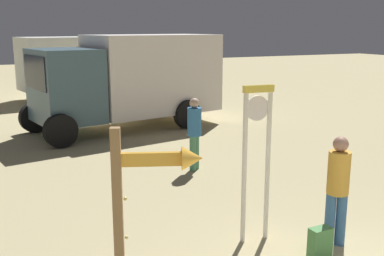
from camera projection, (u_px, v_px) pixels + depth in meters
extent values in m
cylinder|color=white|center=(244.00, 170.00, 6.54)|extent=(0.07, 0.07, 2.22)
cylinder|color=white|center=(268.00, 167.00, 6.67)|extent=(0.07, 0.07, 2.22)
cube|color=yellow|center=(259.00, 89.00, 6.36)|extent=(0.47, 0.12, 0.10)
cylinder|color=white|center=(257.00, 108.00, 6.44)|extent=(0.36, 0.07, 0.36)
cube|color=black|center=(256.00, 108.00, 6.47)|extent=(0.05, 0.02, 0.08)
cube|color=black|center=(256.00, 108.00, 6.47)|extent=(0.12, 0.02, 0.11)
cube|color=#9E794E|center=(119.00, 228.00, 4.73)|extent=(0.13, 0.13, 2.14)
cube|color=#FBB237|center=(152.00, 159.00, 4.60)|extent=(0.60, 0.28, 0.14)
cone|color=#FBB237|center=(192.00, 158.00, 4.63)|extent=(0.30, 0.32, 0.25)
sphere|color=#F5E280|center=(127.00, 237.00, 4.76)|extent=(0.04, 0.04, 0.04)
sphere|color=#EFE286|center=(125.00, 199.00, 4.67)|extent=(0.04, 0.04, 0.04)
sphere|color=#FFE487|center=(124.00, 159.00, 4.58)|extent=(0.04, 0.04, 0.04)
cylinder|color=#39669B|center=(341.00, 219.00, 6.59)|extent=(0.15, 0.15, 0.79)
cylinder|color=#39669B|center=(330.00, 219.00, 6.61)|extent=(0.15, 0.15, 0.79)
cylinder|color=gold|center=(339.00, 173.00, 6.45)|extent=(0.31, 0.31, 0.62)
sphere|color=#9F715C|center=(341.00, 144.00, 6.36)|extent=(0.22, 0.22, 0.22)
cube|color=#4C894A|center=(320.00, 244.00, 6.18)|extent=(0.31, 0.17, 0.47)
cube|color=#57863E|center=(314.00, 246.00, 6.29)|extent=(0.22, 0.04, 0.21)
cylinder|color=#4B8761|center=(196.00, 152.00, 10.19)|extent=(0.15, 0.15, 0.78)
cylinder|color=#4B8761|center=(193.00, 153.00, 10.06)|extent=(0.15, 0.15, 0.78)
cylinder|color=teal|center=(194.00, 122.00, 9.97)|extent=(0.31, 0.31, 0.62)
sphere|color=tan|center=(194.00, 103.00, 9.89)|extent=(0.22, 0.22, 0.22)
cube|color=silver|center=(153.00, 73.00, 14.63)|extent=(4.34, 2.85, 2.45)
cube|color=#425E6B|center=(66.00, 86.00, 13.01)|extent=(2.00, 2.34, 2.08)
cube|color=black|center=(35.00, 73.00, 12.44)|extent=(0.33, 1.73, 0.92)
cylinder|color=black|center=(35.00, 118.00, 13.77)|extent=(0.93, 0.40, 0.90)
cylinder|color=black|center=(61.00, 131.00, 12.00)|extent=(0.93, 0.40, 0.90)
cylinder|color=black|center=(151.00, 105.00, 16.10)|extent=(0.93, 0.40, 0.90)
cylinder|color=black|center=(187.00, 114.00, 14.34)|extent=(0.93, 0.40, 0.90)
cube|color=silver|center=(78.00, 63.00, 20.38)|extent=(5.25, 3.09, 2.28)
cube|color=silver|center=(145.00, 64.00, 22.39)|extent=(2.17, 2.44, 1.87)
cube|color=black|center=(161.00, 55.00, 22.84)|extent=(0.35, 1.79, 0.82)
cylinder|color=black|center=(169.00, 84.00, 22.07)|extent=(0.93, 0.40, 0.90)
cylinder|color=black|center=(145.00, 80.00, 23.89)|extent=(0.93, 0.40, 0.90)
cylinder|color=black|center=(69.00, 92.00, 19.17)|extent=(0.93, 0.40, 0.90)
cylinder|color=black|center=(50.00, 87.00, 20.99)|extent=(0.93, 0.40, 0.90)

